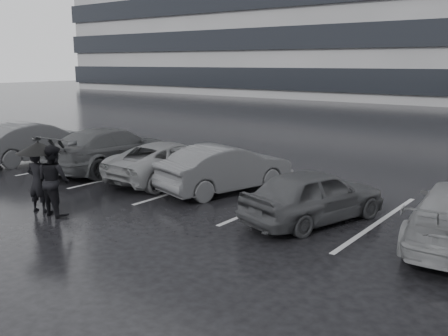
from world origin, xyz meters
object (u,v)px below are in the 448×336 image
Objects in this scene: car_west_a at (226,168)px; pedestrian_right at (54,180)px; car_main at (314,195)px; pedestrian_left at (38,181)px; car_west_d at (36,142)px; car_west_c at (112,149)px; car_west_b at (171,161)px.

pedestrian_right reaches higher than car_west_a.
pedestrian_left is at bearing 46.92° from car_main.
car_west_d is at bearing -52.60° from pedestrian_left.
car_main is at bearing 170.14° from car_west_c.
car_west_c reaches higher than car_west_b.
car_main reaches higher than car_west_b.
car_main is 0.91× the size of car_west_a.
car_west_b is 0.87× the size of car_west_c.
pedestrian_left reaches higher than car_west_b.
car_west_b is 6.22m from car_west_d.
pedestrian_left is at bearing 76.03° from car_west_a.
car_west_c is (-2.69, -0.11, 0.12)m from car_west_b.
pedestrian_left reaches higher than car_west_d.
pedestrian_left is (-0.25, -4.49, 0.17)m from car_west_b.
car_west_d is at bearing 9.48° from car_west_b.
car_west_d is 2.59× the size of pedestrian_right.
car_west_c is at bearing -55.25° from pedestrian_right.
car_west_d is (-11.68, 0.28, 0.10)m from car_main.
car_west_b is at bearing -86.26° from pedestrian_right.
pedestrian_right is at bearing 154.01° from car_west_d.
pedestrian_right is at bearing 48.74° from car_main.
car_main is 0.84× the size of car_west_d.
car_main is 2.16× the size of pedestrian_right.
pedestrian_right reaches higher than car_west_c.
car_west_b is at bearing 5.22° from car_main.
car_west_a is at bearing 177.28° from car_west_c.
car_west_a is at bearing -0.57° from car_main.
car_main is 0.85× the size of car_west_b.
car_west_b is 2.82× the size of pedestrian_left.
car_main is 5.62m from car_west_b.
car_west_c is 3.23× the size of pedestrian_left.
car_west_b is 2.54× the size of pedestrian_right.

